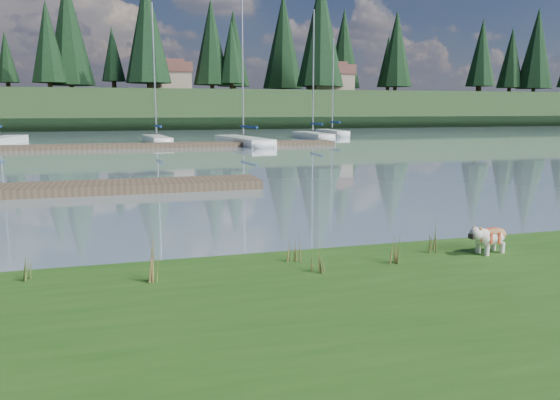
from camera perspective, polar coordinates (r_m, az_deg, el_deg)
name	(u,v)px	position (r m, az deg, el deg)	size (l,w,h in m)	color
ground	(133,148)	(40.50, -15.08, 5.28)	(200.00, 200.00, 0.00)	#859EAC
ridge	(127,110)	(83.40, -15.72, 9.03)	(200.00, 20.00, 5.00)	#1F3519
bulldog	(490,236)	(10.06, 21.08, -3.51)	(0.83, 0.43, 0.49)	silver
dock_near	(20,190)	(19.87, -25.53, 0.92)	(16.00, 2.00, 0.30)	#4C3D2C
dock_far	(162,145)	(40.57, -12.25, 5.61)	(26.00, 2.20, 0.30)	#4C3D2C
sailboat_bg_1	(3,140)	(48.86, -26.93, 5.64)	(3.19, 8.97, 13.03)	silver
sailboat_bg_2	(156,139)	(46.03, -12.88, 6.26)	(2.18, 7.40, 11.02)	silver
sailboat_bg_3	(240,140)	(43.76, -4.24, 6.30)	(3.30, 9.84, 14.01)	silver
sailboat_bg_4	(310,135)	(51.53, 3.16, 6.81)	(1.78, 7.92, 11.61)	silver
sailboat_bg_5	(330,132)	(57.65, 5.24, 7.08)	(1.46, 6.87, 9.92)	silver
weed_0	(155,261)	(8.12, -12.97, -6.19)	(0.17, 0.14, 0.72)	#475B23
weed_1	(293,248)	(8.92, 1.34, -5.02)	(0.17, 0.14, 0.54)	#475B23
weed_2	(394,250)	(8.97, 11.81, -5.12)	(0.17, 0.14, 0.55)	#475B23
weed_3	(24,268)	(8.78, -25.16, -6.43)	(0.17, 0.14, 0.45)	#475B23
weed_4	(317,259)	(8.36, 3.94, -6.17)	(0.17, 0.14, 0.50)	#475B23
weed_5	(432,237)	(9.86, 15.57, -3.80)	(0.17, 0.14, 0.60)	#475B23
mud_lip	(171,277)	(9.24, -11.36, -7.94)	(60.00, 0.50, 0.14)	#33281C
conifer_3	(47,41)	(83.41, -23.14, 14.99)	(4.84, 4.84, 12.25)	#382619
conifer_4	(147,29)	(77.17, -13.72, 16.99)	(6.16, 6.16, 15.10)	#382619
conifer_5	(231,52)	(82.30, -5.11, 15.15)	(3.96, 3.96, 10.35)	#382619
conifer_6	(321,31)	(84.21, 4.26, 17.20)	(7.04, 7.04, 17.00)	#382619
conifer_7	(396,49)	(92.37, 12.05, 15.22)	(5.28, 5.28, 13.20)	#382619
conifer_8	(482,53)	(95.72, 20.32, 14.23)	(4.62, 4.62, 11.77)	#382619
conifer_9	(537,48)	(106.19, 25.23, 14.15)	(5.94, 5.94, 14.62)	#382619
house_1	(169,76)	(81.79, -11.56, 12.56)	(6.30, 5.30, 4.65)	gray
house_2	(330,78)	(85.23, 5.26, 12.59)	(6.30, 5.30, 4.65)	gray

